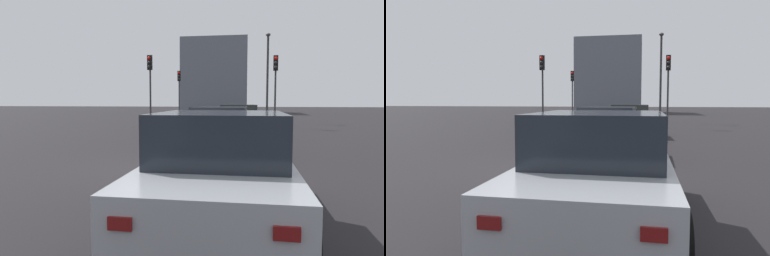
{
  "view_description": "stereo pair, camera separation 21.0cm",
  "coord_description": "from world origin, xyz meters",
  "views": [
    {
      "loc": [
        -8.36,
        -2.16,
        1.69
      ],
      "look_at": [
        -0.76,
        -0.97,
        1.07
      ],
      "focal_mm": 32.58,
      "sensor_mm": 36.0,
      "label": 1
    },
    {
      "loc": [
        -8.32,
        -2.37,
        1.69
      ],
      "look_at": [
        -0.76,
        -0.97,
        1.07
      ],
      "focal_mm": 32.58,
      "sensor_mm": 36.0,
      "label": 2
    }
  ],
  "objects": [
    {
      "name": "ground_plane",
      "position": [
        0.0,
        0.0,
        -0.1
      ],
      "size": [
        160.0,
        160.0,
        0.2
      ],
      "primitive_type": "cube",
      "color": "black"
    },
    {
      "name": "car_yellow_left_lead",
      "position": [
        8.17,
        -1.79,
        0.72
      ],
      "size": [
        4.54,
        2.14,
        1.48
      ],
      "rotation": [
        0.0,
        0.0,
        0.02
      ],
      "color": "gold",
      "rests_on": "ground_plane"
    },
    {
      "name": "car_beige_left_second",
      "position": [
        2.2,
        -1.39,
        0.72
      ],
      "size": [
        4.34,
        2.08,
        1.49
      ],
      "rotation": [
        0.0,
        0.0,
        -0.04
      ],
      "color": "tan",
      "rests_on": "ground_plane"
    },
    {
      "name": "car_silver_left_third",
      "position": [
        -3.74,
        -1.83,
        0.74
      ],
      "size": [
        4.23,
        2.04,
        1.53
      ],
      "rotation": [
        0.0,
        0.0,
        -0.01
      ],
      "color": "#A8AAB2",
      "rests_on": "ground_plane"
    },
    {
      "name": "traffic_light_near_left",
      "position": [
        13.19,
        -3.85,
        3.12
      ],
      "size": [
        0.32,
        0.29,
        4.35
      ],
      "rotation": [
        0.0,
        0.0,
        3.08
      ],
      "color": "#2D2D30",
      "rests_on": "ground_plane"
    },
    {
      "name": "traffic_light_near_right",
      "position": [
        22.21,
        3.8,
        3.06
      ],
      "size": [
        0.32,
        0.3,
        4.27
      ],
      "rotation": [
        0.0,
        0.0,
        3.25
      ],
      "color": "#2D2D30",
      "rests_on": "ground_plane"
    },
    {
      "name": "traffic_light_far_left",
      "position": [
        12.69,
        3.78,
        3.18
      ],
      "size": [
        0.33,
        0.31,
        4.44
      ],
      "rotation": [
        0.0,
        0.0,
        3.0
      ],
      "color": "#2D2D30",
      "rests_on": "ground_plane"
    },
    {
      "name": "street_lamp_kerbside",
      "position": [
        18.41,
        -3.68,
        3.95
      ],
      "size": [
        0.56,
        0.36,
        6.63
      ],
      "color": "#2D2D30",
      "rests_on": "ground_plane"
    },
    {
      "name": "building_facade_left",
      "position": [
        39.21,
        2.0,
        4.8
      ],
      "size": [
        8.51,
        8.38,
        9.59
      ],
      "primitive_type": "cube",
      "color": "slate",
      "rests_on": "ground_plane"
    }
  ]
}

